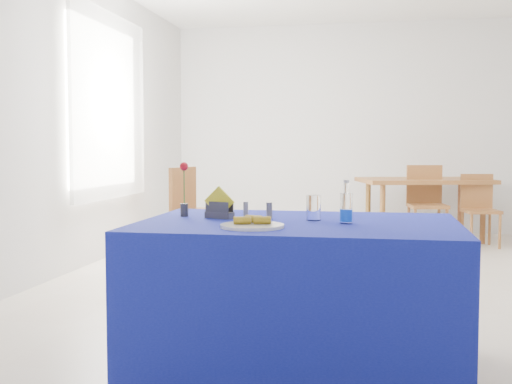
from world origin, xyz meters
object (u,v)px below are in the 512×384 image
at_px(blue_table, 298,295).
at_px(chair_win_a, 193,210).
at_px(water_bottle, 346,209).
at_px(chair_win_b, 187,204).
at_px(chair_bg_left, 426,199).
at_px(oak_table, 424,185).
at_px(chair_bg_right, 479,205).
at_px(plate, 252,226).

bearing_deg(blue_table, chair_win_a, 116.91).
distance_m(water_bottle, chair_win_a, 3.04).
xyz_separation_m(chair_win_a, chair_win_b, (-0.40, 1.15, -0.06)).
relative_size(blue_table, water_bottle, 7.44).
bearing_deg(chair_win_b, water_bottle, -162.02).
relative_size(blue_table, chair_bg_left, 1.73).
relative_size(oak_table, chair_bg_right, 2.05).
bearing_deg(oak_table, water_bottle, -98.43).
bearing_deg(plate, chair_bg_right, 69.83).
bearing_deg(chair_win_a, plate, -143.45).
distance_m(chair_bg_left, chair_win_a, 2.97).
bearing_deg(chair_bg_left, water_bottle, -107.94).
height_order(blue_table, chair_win_a, chair_win_a).
xyz_separation_m(water_bottle, chair_win_b, (-1.94, 3.75, -0.34)).
relative_size(chair_bg_right, chair_win_a, 0.87).
height_order(blue_table, chair_bg_left, chair_bg_left).
height_order(blue_table, chair_win_b, chair_win_b).
xyz_separation_m(plate, blue_table, (0.18, 0.28, -0.39)).
height_order(water_bottle, chair_bg_left, water_bottle).
relative_size(oak_table, chair_win_b, 1.99).
bearing_deg(water_bottle, chair_win_a, 120.70).
distance_m(plate, water_bottle, 0.50).
bearing_deg(chair_bg_right, oak_table, 137.09).
bearing_deg(chair_bg_right, blue_table, -119.72).
bearing_deg(water_bottle, chair_win_b, 117.35).
distance_m(water_bottle, chair_bg_right, 4.69).
bearing_deg(chair_win_b, plate, -168.61).
distance_m(oak_table, chair_bg_left, 0.38).
distance_m(chair_bg_left, chair_bg_right, 0.59).
xyz_separation_m(plate, chair_win_a, (-1.12, 2.85, -0.22)).
distance_m(oak_table, chair_bg_right, 0.73).
distance_m(plate, chair_bg_left, 4.91).
xyz_separation_m(plate, chair_bg_left, (1.15, 4.76, -0.23)).
distance_m(blue_table, water_bottle, 0.51).
bearing_deg(oak_table, plate, -102.65).
distance_m(water_bottle, chair_bg_left, 4.59).
bearing_deg(blue_table, chair_bg_right, 70.76).
bearing_deg(chair_bg_right, chair_win_b, -177.72).
bearing_deg(chair_bg_right, plate, -120.65).
xyz_separation_m(plate, chair_bg_right, (1.74, 4.74, -0.29)).
bearing_deg(plate, blue_table, 56.55).
bearing_deg(chair_win_b, chair_bg_right, -86.61).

